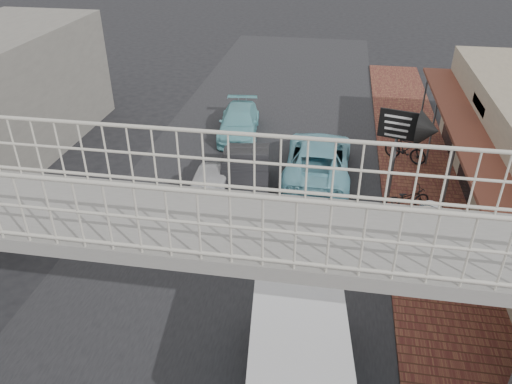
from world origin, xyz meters
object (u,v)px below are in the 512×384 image
(dark_sedan, at_px, (245,180))
(angkot_far, at_px, (239,122))
(angkot_curb, at_px, (318,159))
(motorcycle_near, at_px, (407,198))
(street_clock, at_px, (428,219))
(white_hatchback, at_px, (210,193))
(angkot_van, at_px, (298,355))
(arrow_sign, at_px, (424,130))
(motorcycle_far, at_px, (406,149))

(dark_sedan, distance_m, angkot_far, 5.79)
(angkot_curb, xyz_separation_m, motorcycle_near, (3.27, -2.11, -0.22))
(street_clock, bearing_deg, dark_sedan, 168.23)
(white_hatchback, xyz_separation_m, angkot_van, (3.73, -7.17, 0.65))
(angkot_curb, relative_size, angkot_van, 1.16)
(angkot_curb, relative_size, angkot_far, 1.27)
(arrow_sign, bearing_deg, street_clock, -79.53)
(motorcycle_near, distance_m, motorcycle_far, 3.83)
(motorcycle_far, relative_size, arrow_sign, 0.52)
(motorcycle_near, bearing_deg, arrow_sign, -45.87)
(dark_sedan, xyz_separation_m, angkot_van, (2.67, -8.23, 0.59))
(angkot_van, relative_size, motorcycle_near, 2.84)
(motorcycle_near, relative_size, motorcycle_far, 0.90)
(street_clock, bearing_deg, angkot_van, -101.29)
(angkot_van, bearing_deg, angkot_far, 99.94)
(angkot_curb, xyz_separation_m, arrow_sign, (3.52, -1.59, 2.16))
(dark_sedan, bearing_deg, angkot_van, -79.76)
(angkot_far, relative_size, street_clock, 1.51)
(angkot_van, distance_m, street_clock, 5.14)
(angkot_far, relative_size, arrow_sign, 1.23)
(white_hatchback, height_order, motorcycle_far, white_hatchback)
(white_hatchback, bearing_deg, angkot_van, -65.33)
(angkot_van, distance_m, motorcycle_near, 8.94)
(arrow_sign, bearing_deg, angkot_van, -95.59)
(angkot_curb, distance_m, angkot_far, 5.15)
(angkot_far, bearing_deg, angkot_curb, -47.59)
(dark_sedan, relative_size, motorcycle_near, 2.98)
(motorcycle_far, relative_size, street_clock, 0.64)
(angkot_curb, bearing_deg, street_clock, 116.05)
(motorcycle_near, height_order, street_clock, street_clock)
(white_hatchback, relative_size, angkot_far, 1.01)
(angkot_curb, height_order, motorcycle_far, angkot_curb)
(dark_sedan, bearing_deg, angkot_curb, 33.82)
(white_hatchback, bearing_deg, arrow_sign, 10.56)
(dark_sedan, relative_size, motorcycle_far, 2.70)
(angkot_van, height_order, motorcycle_far, angkot_van)
(street_clock, relative_size, arrow_sign, 0.82)
(angkot_curb, height_order, angkot_far, angkot_curb)
(dark_sedan, bearing_deg, street_clock, -44.26)
(angkot_curb, height_order, arrow_sign, arrow_sign)
(street_clock, bearing_deg, motorcycle_far, 111.94)
(white_hatchback, relative_size, angkot_curb, 0.80)
(angkot_curb, xyz_separation_m, street_clock, (3.13, -6.38, 1.70))
(dark_sedan, height_order, motorcycle_near, dark_sedan)
(angkot_far, bearing_deg, angkot_van, -79.91)
(angkot_curb, bearing_deg, angkot_far, -41.54)
(white_hatchback, bearing_deg, motorcycle_far, 32.33)
(white_hatchback, xyz_separation_m, angkot_far, (-0.29, 6.68, -0.12))
(white_hatchback, height_order, street_clock, street_clock)
(angkot_van, xyz_separation_m, arrow_sign, (3.35, 8.86, 1.52))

